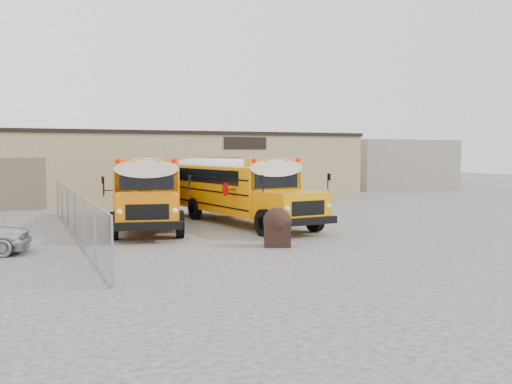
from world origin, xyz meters
name	(u,v)px	position (x,y,z in m)	size (l,w,h in m)	color
ground	(247,239)	(0.00, 0.00, 0.00)	(120.00, 120.00, 0.00)	#3B3836
warehouse	(139,166)	(0.00, 19.99, 2.37)	(30.20, 10.20, 4.67)	#887454
chainlink_fence	(74,215)	(-6.00, 3.00, 0.90)	(0.07, 18.07, 1.81)	gray
distant_building_right	(388,164)	(24.00, 24.00, 2.20)	(10.00, 8.00, 4.40)	gray
school_bus_left	(146,179)	(-1.23, 12.09, 1.78)	(4.68, 10.81, 3.08)	orange
school_bus_right	(184,179)	(0.74, 11.24, 1.78)	(3.88, 10.75, 3.08)	orange
tarp_bundle	(277,226)	(0.35, -1.90, 0.70)	(1.16, 1.11, 1.37)	black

